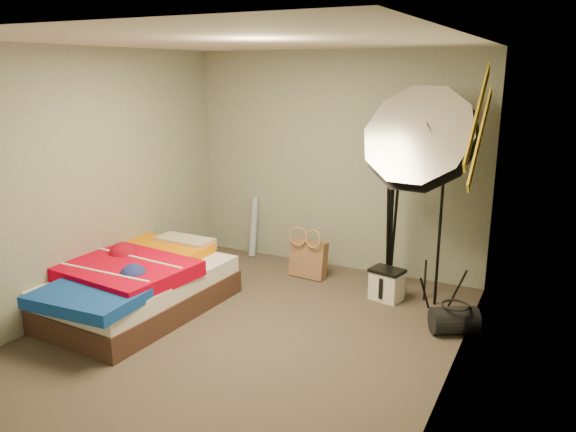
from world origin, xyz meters
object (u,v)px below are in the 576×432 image
Objects in this scene: tote_bag at (308,259)px; bed at (135,284)px; wrapping_roll at (254,227)px; camera_case at (386,286)px; camera_tripod at (391,225)px; duffel_bag at (454,320)px; photo_umbrella at (422,142)px.

bed reaches higher than tote_bag.
wrapping_roll is 2.03m from camera_case.
camera_case is at bearing -77.17° from camera_tripod.
bed reaches higher than duffel_bag.
duffel_bag is 1.27m from camera_tripod.
tote_bag is at bearing 179.38° from camera_case.
photo_umbrella is at bearing -42.09° from camera_tripod.
tote_bag is 0.34× the size of camera_tripod.
tote_bag is 1.05× the size of duffel_bag.
camera_tripod is (2.05, 1.64, 0.44)m from bed.
wrapping_roll is at bearing 169.90° from camera_tripod.
wrapping_roll is 1.91m from camera_tripod.
camera_tripod is (1.85, -0.33, 0.34)m from wrapping_roll.
bed is (-0.19, -1.98, -0.11)m from wrapping_roll.
duffel_bag is at bearing -42.48° from camera_tripod.
duffel_bag is (0.76, -0.46, -0.03)m from camera_case.
bed is at bearing -134.61° from camera_case.
wrapping_roll is 1.84× the size of duffel_bag.
wrapping_roll is at bearing 174.79° from camera_case.
tote_bag is at bearing -22.66° from wrapping_roll.
camera_case is 0.75× the size of duffel_bag.
camera_case is 0.90m from duffel_bag.
duffel_bag is (2.69, -1.09, -0.25)m from wrapping_roll.
camera_case is (1.92, -0.63, -0.22)m from wrapping_roll.
camera_case is 0.15× the size of bed.
photo_umbrella is at bearing 29.27° from bed.
photo_umbrella reaches higher than wrapping_roll.
camera_case is 2.51m from bed.
photo_umbrella is 1.03m from camera_tripod.
duffel_bag is at bearing 17.06° from bed.
camera_case is 0.63m from camera_tripod.
camera_tripod is at bearing 137.91° from photo_umbrella.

